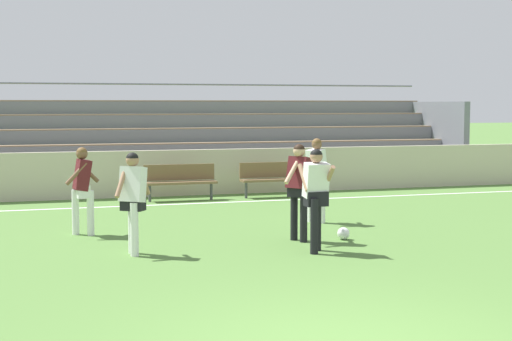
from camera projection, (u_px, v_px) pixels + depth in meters
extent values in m
cube|color=white|center=(151.00, 205.00, 18.44)|extent=(44.00, 0.12, 0.01)
cube|color=beige|center=(140.00, 174.00, 20.06)|extent=(48.00, 0.16, 1.21)
cube|color=#897051|center=(182.00, 177.00, 21.29)|extent=(17.87, 0.36, 0.08)
cube|color=slate|center=(183.00, 185.00, 21.11)|extent=(17.87, 0.04, 0.41)
cube|color=#897051|center=(177.00, 160.00, 21.87)|extent=(17.87, 0.36, 0.08)
cube|color=slate|center=(178.00, 168.00, 21.70)|extent=(17.87, 0.04, 0.41)
cube|color=#897051|center=(172.00, 144.00, 22.45)|extent=(17.87, 0.36, 0.08)
cube|color=slate|center=(174.00, 152.00, 22.28)|extent=(17.87, 0.04, 0.41)
cube|color=#897051|center=(168.00, 129.00, 23.04)|extent=(17.87, 0.36, 0.08)
cube|color=slate|center=(169.00, 137.00, 22.87)|extent=(17.87, 0.04, 0.41)
cube|color=#897051|center=(164.00, 115.00, 23.62)|extent=(17.87, 0.36, 0.08)
cube|color=slate|center=(165.00, 122.00, 23.45)|extent=(17.87, 0.04, 0.41)
cube|color=#897051|center=(160.00, 102.00, 24.21)|extent=(17.87, 0.36, 0.08)
cube|color=slate|center=(161.00, 108.00, 24.03)|extent=(17.87, 0.04, 0.41)
cube|color=slate|center=(436.00, 140.00, 25.38)|extent=(0.20, 3.61, 2.48)
cylinder|color=slate|center=(158.00, 84.00, 24.40)|extent=(17.87, 0.06, 0.06)
cube|color=brown|center=(275.00, 180.00, 20.02)|extent=(1.80, 0.40, 0.06)
cube|color=brown|center=(273.00, 170.00, 20.17)|extent=(1.80, 0.05, 0.40)
cylinder|color=#47474C|center=(246.00, 189.00, 19.81)|extent=(0.07, 0.07, 0.45)
cylinder|color=#47474C|center=(303.00, 188.00, 20.27)|extent=(0.07, 0.07, 0.45)
cube|color=brown|center=(181.00, 183.00, 19.29)|extent=(1.80, 0.40, 0.06)
cube|color=brown|center=(179.00, 172.00, 19.44)|extent=(1.80, 0.05, 0.40)
cylinder|color=#47474C|center=(150.00, 193.00, 19.08)|extent=(0.07, 0.07, 0.45)
cylinder|color=#47474C|center=(211.00, 191.00, 19.54)|extent=(0.07, 0.07, 0.45)
cylinder|color=black|center=(317.00, 223.00, 12.72)|extent=(0.13, 0.13, 0.90)
cylinder|color=black|center=(314.00, 226.00, 12.42)|extent=(0.13, 0.13, 0.90)
cube|color=black|center=(316.00, 199.00, 12.53)|extent=(0.37, 0.23, 0.24)
cube|color=white|center=(316.00, 180.00, 12.50)|extent=(0.39, 0.31, 0.59)
cylinder|color=#A87A5B|center=(329.00, 178.00, 12.46)|extent=(0.09, 0.40, 0.44)
cylinder|color=#A87A5B|center=(304.00, 178.00, 12.54)|extent=(0.09, 0.40, 0.44)
sphere|color=#A87A5B|center=(316.00, 156.00, 12.47)|extent=(0.21, 0.21, 0.21)
sphere|color=black|center=(316.00, 155.00, 12.47)|extent=(0.20, 0.20, 0.20)
cylinder|color=black|center=(304.00, 216.00, 13.48)|extent=(0.13, 0.13, 0.92)
cylinder|color=black|center=(294.00, 214.00, 13.69)|extent=(0.13, 0.13, 0.92)
cube|color=black|center=(299.00, 190.00, 13.55)|extent=(0.39, 0.42, 0.24)
cube|color=#56191E|center=(299.00, 173.00, 13.52)|extent=(0.48, 0.50, 0.59)
cylinder|color=#D6A884|center=(292.00, 172.00, 13.37)|extent=(0.39, 0.30, 0.42)
cylinder|color=#D6A884|center=(306.00, 170.00, 13.67)|extent=(0.39, 0.30, 0.42)
sphere|color=#D6A884|center=(299.00, 151.00, 13.49)|extent=(0.21, 0.21, 0.21)
sphere|color=black|center=(299.00, 150.00, 13.49)|extent=(0.20, 0.20, 0.20)
cylinder|color=white|center=(134.00, 229.00, 12.23)|extent=(0.13, 0.13, 0.85)
cylinder|color=white|center=(132.00, 227.00, 12.47)|extent=(0.13, 0.13, 0.85)
cube|color=black|center=(133.00, 203.00, 12.32)|extent=(0.42, 0.39, 0.24)
cube|color=white|center=(133.00, 184.00, 12.29)|extent=(0.48, 0.47, 0.59)
cylinder|color=#A87A5B|center=(121.00, 183.00, 12.18)|extent=(0.27, 0.33, 0.47)
cylinder|color=#A87A5B|center=(144.00, 181.00, 12.39)|extent=(0.27, 0.33, 0.47)
sphere|color=#A87A5B|center=(132.00, 160.00, 12.26)|extent=(0.21, 0.21, 0.21)
sphere|color=black|center=(132.00, 159.00, 12.26)|extent=(0.20, 0.20, 0.20)
cylinder|color=white|center=(311.00, 199.00, 15.79)|extent=(0.13, 0.13, 0.93)
cylinder|color=white|center=(322.00, 200.00, 15.64)|extent=(0.13, 0.13, 0.93)
cube|color=white|center=(317.00, 178.00, 15.68)|extent=(0.32, 0.41, 0.24)
cube|color=white|center=(317.00, 163.00, 15.65)|extent=(0.41, 0.46, 0.59)
cylinder|color=brown|center=(320.00, 161.00, 15.83)|extent=(0.37, 0.19, 0.47)
cylinder|color=brown|center=(313.00, 162.00, 15.47)|extent=(0.37, 0.19, 0.47)
sphere|color=brown|center=(317.00, 144.00, 15.62)|extent=(0.21, 0.21, 0.21)
sphere|color=brown|center=(317.00, 143.00, 15.62)|extent=(0.20, 0.20, 0.20)
cylinder|color=white|center=(91.00, 213.00, 14.18)|extent=(0.13, 0.13, 0.83)
cylinder|color=white|center=(76.00, 212.00, 14.27)|extent=(0.13, 0.13, 0.83)
cube|color=white|center=(83.00, 191.00, 14.19)|extent=(0.26, 0.38, 0.24)
cube|color=#56191E|center=(82.00, 175.00, 14.16)|extent=(0.35, 0.41, 0.59)
cylinder|color=brown|center=(76.00, 174.00, 13.97)|extent=(0.42, 0.12, 0.43)
cylinder|color=brown|center=(88.00, 172.00, 14.36)|extent=(0.42, 0.12, 0.43)
sphere|color=brown|center=(82.00, 154.00, 14.13)|extent=(0.21, 0.21, 0.21)
sphere|color=brown|center=(82.00, 153.00, 14.13)|extent=(0.20, 0.20, 0.20)
sphere|color=white|center=(343.00, 233.00, 13.76)|extent=(0.22, 0.22, 0.22)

